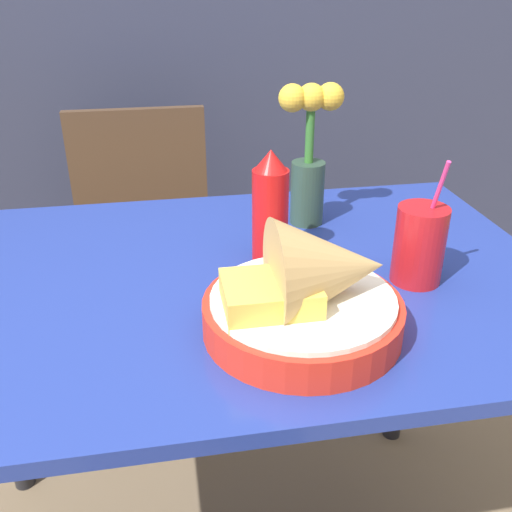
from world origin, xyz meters
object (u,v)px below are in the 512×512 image
(food_basket, at_px, (312,294))
(ketchup_bottle, at_px, (270,208))
(drink_cup, at_px, (419,247))
(flower_vase, at_px, (309,153))
(chair_far_window, at_px, (144,234))

(food_basket, relative_size, ketchup_bottle, 1.41)
(drink_cup, distance_m, flower_vase, 0.30)
(chair_far_window, height_order, ketchup_bottle, ketchup_bottle)
(food_basket, distance_m, flower_vase, 0.40)
(drink_cup, bearing_deg, ketchup_bottle, 152.53)
(drink_cup, bearing_deg, flower_vase, 114.03)
(chair_far_window, xyz_separation_m, food_basket, (0.26, -0.91, 0.31))
(ketchup_bottle, xyz_separation_m, flower_vase, (0.11, 0.15, 0.05))
(chair_far_window, height_order, food_basket, food_basket)
(chair_far_window, relative_size, drink_cup, 3.99)
(chair_far_window, distance_m, flower_vase, 0.75)
(food_basket, bearing_deg, flower_vase, 76.30)
(food_basket, height_order, drink_cup, drink_cup)
(chair_far_window, bearing_deg, food_basket, -74.38)
(chair_far_window, xyz_separation_m, flower_vase, (0.35, -0.54, 0.39))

